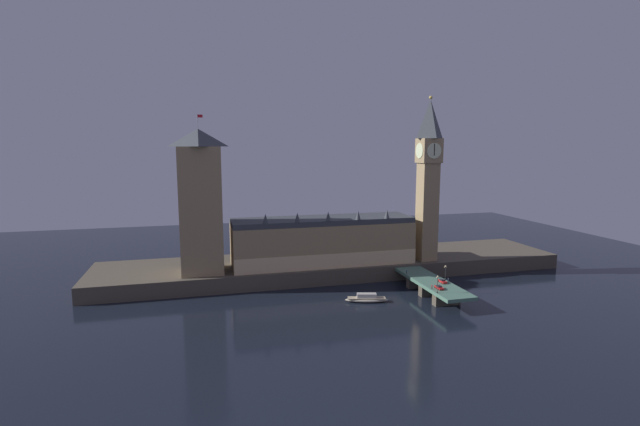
{
  "coord_description": "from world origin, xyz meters",
  "views": [
    {
      "loc": [
        -61.7,
        -169.93,
        60.33
      ],
      "look_at": [
        -11.92,
        20.0,
        32.09
      ],
      "focal_mm": 26.0,
      "sensor_mm": 36.0,
      "label": 1
    }
  ],
  "objects_px": {
    "pedestrian_far_rail": "(407,272)",
    "street_lamp_near": "(438,282)",
    "boat_upstream": "(367,299)",
    "car_southbound_lead": "(442,281)",
    "street_lamp_mid": "(445,271)",
    "pedestrian_near_rail": "(432,287)",
    "pedestrian_mid_walk": "(448,280)",
    "victoria_tower": "(200,201)",
    "clock_tower": "(428,175)",
    "car_northbound_trail": "(439,287)"
  },
  "relations": [
    {
      "from": "clock_tower",
      "to": "pedestrian_far_rail",
      "type": "relative_size",
      "value": 44.29
    },
    {
      "from": "pedestrian_near_rail",
      "to": "car_southbound_lead",
      "type": "bearing_deg",
      "value": 38.99
    },
    {
      "from": "victoria_tower",
      "to": "pedestrian_mid_walk",
      "type": "xyz_separation_m",
      "value": [
        95.63,
        -38.17,
        -30.4
      ]
    },
    {
      "from": "street_lamp_near",
      "to": "pedestrian_near_rail",
      "type": "bearing_deg",
      "value": 85.29
    },
    {
      "from": "clock_tower",
      "to": "car_southbound_lead",
      "type": "distance_m",
      "value": 53.75
    },
    {
      "from": "street_lamp_near",
      "to": "street_lamp_mid",
      "type": "relative_size",
      "value": 1.1
    },
    {
      "from": "car_southbound_lead",
      "to": "pedestrian_near_rail",
      "type": "bearing_deg",
      "value": -141.01
    },
    {
      "from": "clock_tower",
      "to": "car_northbound_trail",
      "type": "distance_m",
      "value": 59.71
    },
    {
      "from": "pedestrian_mid_walk",
      "to": "street_lamp_mid",
      "type": "height_order",
      "value": "street_lamp_mid"
    },
    {
      "from": "boat_upstream",
      "to": "car_southbound_lead",
      "type": "bearing_deg",
      "value": -4.53
    },
    {
      "from": "car_northbound_trail",
      "to": "pedestrian_near_rail",
      "type": "height_order",
      "value": "pedestrian_near_rail"
    },
    {
      "from": "car_southbound_lead",
      "to": "street_lamp_mid",
      "type": "distance_m",
      "value": 5.5
    },
    {
      "from": "clock_tower",
      "to": "car_southbound_lead",
      "type": "height_order",
      "value": "clock_tower"
    },
    {
      "from": "car_northbound_trail",
      "to": "car_southbound_lead",
      "type": "bearing_deg",
      "value": 52.76
    },
    {
      "from": "car_northbound_trail",
      "to": "street_lamp_mid",
      "type": "xyz_separation_m",
      "value": [
        8.58,
        10.41,
        3.17
      ]
    },
    {
      "from": "pedestrian_mid_walk",
      "to": "street_lamp_near",
      "type": "bearing_deg",
      "value": -134.05
    },
    {
      "from": "pedestrian_near_rail",
      "to": "victoria_tower",
      "type": "bearing_deg",
      "value": 152.03
    },
    {
      "from": "pedestrian_mid_walk",
      "to": "pedestrian_far_rail",
      "type": "bearing_deg",
      "value": 125.05
    },
    {
      "from": "victoria_tower",
      "to": "boat_upstream",
      "type": "distance_m",
      "value": 79.93
    },
    {
      "from": "victoria_tower",
      "to": "pedestrian_mid_walk",
      "type": "relative_size",
      "value": 40.83
    },
    {
      "from": "street_lamp_mid",
      "to": "boat_upstream",
      "type": "bearing_deg",
      "value": -178.73
    },
    {
      "from": "boat_upstream",
      "to": "pedestrian_far_rail",
      "type": "bearing_deg",
      "value": 29.83
    },
    {
      "from": "car_northbound_trail",
      "to": "car_southbound_lead",
      "type": "relative_size",
      "value": 0.94
    },
    {
      "from": "pedestrian_mid_walk",
      "to": "street_lamp_mid",
      "type": "distance_m",
      "value": 4.24
    },
    {
      "from": "pedestrian_mid_walk",
      "to": "street_lamp_near",
      "type": "xyz_separation_m",
      "value": [
        -11.3,
        -11.68,
        3.31
      ]
    },
    {
      "from": "car_northbound_trail",
      "to": "pedestrian_far_rail",
      "type": "xyz_separation_m",
      "value": [
        -2.73,
        22.92,
        0.3
      ]
    },
    {
      "from": "pedestrian_far_rail",
      "to": "street_lamp_near",
      "type": "height_order",
      "value": "street_lamp_near"
    },
    {
      "from": "pedestrian_far_rail",
      "to": "boat_upstream",
      "type": "bearing_deg",
      "value": -150.17
    },
    {
      "from": "pedestrian_far_rail",
      "to": "street_lamp_mid",
      "type": "relative_size",
      "value": 0.28
    },
    {
      "from": "clock_tower",
      "to": "victoria_tower",
      "type": "distance_m",
      "value": 103.52
    },
    {
      "from": "pedestrian_near_rail",
      "to": "pedestrian_mid_walk",
      "type": "relative_size",
      "value": 1.08
    },
    {
      "from": "car_southbound_lead",
      "to": "boat_upstream",
      "type": "xyz_separation_m",
      "value": [
        -31.31,
        2.48,
        -5.53
      ]
    },
    {
      "from": "victoria_tower",
      "to": "car_southbound_lead",
      "type": "relative_size",
      "value": 14.21
    },
    {
      "from": "street_lamp_near",
      "to": "pedestrian_mid_walk",
      "type": "bearing_deg",
      "value": 45.95
    },
    {
      "from": "car_southbound_lead",
      "to": "pedestrian_mid_walk",
      "type": "distance_m",
      "value": 2.74
    },
    {
      "from": "car_northbound_trail",
      "to": "pedestrian_mid_walk",
      "type": "height_order",
      "value": "pedestrian_mid_walk"
    },
    {
      "from": "car_southbound_lead",
      "to": "boat_upstream",
      "type": "height_order",
      "value": "car_southbound_lead"
    },
    {
      "from": "pedestrian_near_rail",
      "to": "street_lamp_near",
      "type": "xyz_separation_m",
      "value": [
        -0.4,
        -4.86,
        3.24
      ]
    },
    {
      "from": "victoria_tower",
      "to": "car_northbound_trail",
      "type": "bearing_deg",
      "value": -27.51
    },
    {
      "from": "clock_tower",
      "to": "street_lamp_mid",
      "type": "relative_size",
      "value": 12.62
    },
    {
      "from": "victoria_tower",
      "to": "pedestrian_near_rail",
      "type": "bearing_deg",
      "value": -27.97
    },
    {
      "from": "clock_tower",
      "to": "boat_upstream",
      "type": "relative_size",
      "value": 4.42
    },
    {
      "from": "clock_tower",
      "to": "street_lamp_mid",
      "type": "height_order",
      "value": "clock_tower"
    },
    {
      "from": "clock_tower",
      "to": "street_lamp_near",
      "type": "xyz_separation_m",
      "value": [
        -18.6,
        -45.25,
        -37.06
      ]
    },
    {
      "from": "pedestrian_near_rail",
      "to": "boat_upstream",
      "type": "bearing_deg",
      "value": 158.53
    },
    {
      "from": "car_northbound_trail",
      "to": "boat_upstream",
      "type": "xyz_separation_m",
      "value": [
        -25.86,
        9.65,
        -5.51
      ]
    },
    {
      "from": "pedestrian_far_rail",
      "to": "street_lamp_near",
      "type": "distance_m",
      "value": 27.42
    },
    {
      "from": "pedestrian_near_rail",
      "to": "street_lamp_mid",
      "type": "bearing_deg",
      "value": 41.11
    },
    {
      "from": "car_southbound_lead",
      "to": "street_lamp_mid",
      "type": "height_order",
      "value": "street_lamp_mid"
    },
    {
      "from": "clock_tower",
      "to": "boat_upstream",
      "type": "xyz_separation_m",
      "value": [
        -41.34,
        -31.29,
        -46.13
      ]
    }
  ]
}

